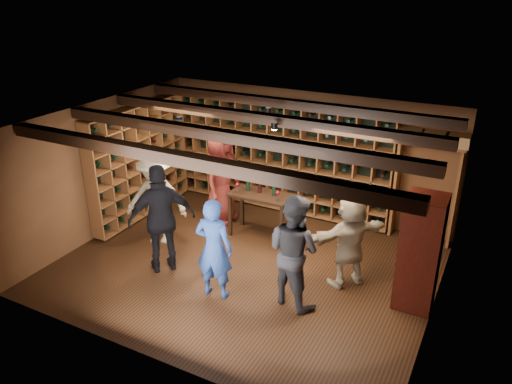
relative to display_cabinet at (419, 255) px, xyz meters
The scene contains 13 objects.
ground 2.85m from the display_cabinet, behind, with size 6.00×6.00×0.00m, color black.
room_shell 3.14m from the display_cabinet, behind, with size 6.00×6.00×6.00m.
wine_rack_back 3.89m from the display_cabinet, 146.67° to the left, with size 4.65×0.30×2.20m.
wine_rack_left 5.59m from the display_cabinet, behind, with size 0.30×2.65×2.20m.
crate_shelf 2.26m from the display_cabinet, 98.20° to the left, with size 1.20×0.32×2.07m.
display_cabinet is the anchor object (origin of this frame).
man_blue_shirt 2.97m from the display_cabinet, 157.64° to the right, with size 0.59×0.38×1.60m, color navy.
man_grey_suit 1.79m from the display_cabinet, 155.64° to the right, with size 0.85×0.66×1.74m, color black.
guest_red_floral 4.15m from the display_cabinet, 164.24° to the left, with size 0.92×0.60×1.89m, color maroon.
guest_woman_black 3.98m from the display_cabinet, 167.19° to the right, with size 1.08×0.45×1.85m, color black.
guest_khaki 4.56m from the display_cabinet, behind, with size 1.10×0.63×1.71m, color gray.
guest_beige 1.07m from the display_cabinet, behind, with size 1.46×0.46×1.57m, color tan.
tasting_table 3.12m from the display_cabinet, 163.60° to the left, with size 1.15×0.59×1.14m.
Camera 1 is at (3.49, -6.35, 4.51)m, focal length 35.00 mm.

